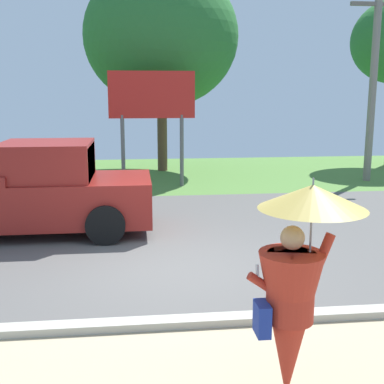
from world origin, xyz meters
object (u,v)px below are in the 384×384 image
object	(u,v)px
pickup_truck	(25,191)
roadside_billboard	(152,103)
utility_pole	(373,80)
tree_right_mid	(161,37)
monk_pedestrian	(294,290)

from	to	relation	value
pickup_truck	roadside_billboard	bearing A→B (deg)	61.83
utility_pole	tree_right_mid	distance (m)	7.40
roadside_billboard	pickup_truck	bearing A→B (deg)	-119.68
utility_pole	roadside_billboard	xyz separation A→B (m)	(-7.08, -0.26, -0.70)
monk_pedestrian	pickup_truck	size ratio (longest dim) A/B	0.41
utility_pole	roadside_billboard	size ratio (longest dim) A/B	1.76
pickup_truck	utility_pole	bearing A→B (deg)	29.15
monk_pedestrian	tree_right_mid	size ratio (longest dim) A/B	0.29
monk_pedestrian	utility_pole	world-z (taller)	utility_pole
utility_pole	tree_right_mid	size ratio (longest dim) A/B	0.84
monk_pedestrian	utility_pole	distance (m)	13.13
pickup_truck	roadside_billboard	size ratio (longest dim) A/B	1.49
tree_right_mid	pickup_truck	bearing A→B (deg)	-111.96
pickup_truck	utility_pole	distance (m)	11.40
pickup_truck	tree_right_mid	bearing A→B (deg)	69.55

